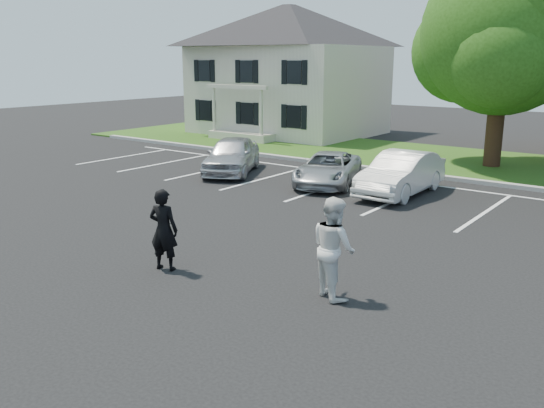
% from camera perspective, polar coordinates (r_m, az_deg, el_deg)
% --- Properties ---
extents(ground_plane, '(90.00, 90.00, 0.00)m').
position_cam_1_polar(ground_plane, '(12.84, -2.70, -6.30)').
color(ground_plane, black).
rests_on(ground_plane, ground).
extents(curb, '(40.00, 0.30, 0.15)m').
position_cam_1_polar(curb, '(23.02, 16.68, 2.54)').
color(curb, gray).
rests_on(curb, ground).
extents(grass_strip, '(44.00, 8.00, 0.08)m').
position_cam_1_polar(grass_strip, '(26.76, 19.71, 3.80)').
color(grass_strip, '#234C13').
rests_on(grass_strip, ground).
extents(stall_lines, '(34.00, 5.36, 0.01)m').
position_cam_1_polar(stall_lines, '(19.77, 17.34, 0.43)').
color(stall_lines, white).
rests_on(stall_lines, ground).
extents(house, '(10.30, 9.22, 7.60)m').
position_cam_1_polar(house, '(35.81, 1.63, 13.14)').
color(house, '#BDB2A1').
rests_on(house, ground).
extents(tree, '(7.80, 7.20, 8.80)m').
position_cam_1_polar(tree, '(25.93, 22.21, 15.09)').
color(tree, black).
rests_on(tree, ground).
extents(man_black_suit, '(0.76, 0.61, 1.81)m').
position_cam_1_polar(man_black_suit, '(12.66, -10.69, -2.52)').
color(man_black_suit, black).
rests_on(man_black_suit, ground).
extents(man_white_shirt, '(1.21, 1.13, 1.98)m').
position_cam_1_polar(man_white_shirt, '(11.09, 6.11, -4.29)').
color(man_white_shirt, silver).
rests_on(man_white_shirt, ground).
extents(car_silver_west, '(3.53, 4.61, 1.46)m').
position_cam_1_polar(car_silver_west, '(23.25, -4.00, 4.86)').
color(car_silver_west, silver).
rests_on(car_silver_west, ground).
extents(car_silver_minivan, '(3.19, 4.59, 1.16)m').
position_cam_1_polar(car_silver_minivan, '(21.17, 5.56, 3.49)').
color(car_silver_minivan, '#A6A9AE').
rests_on(car_silver_minivan, ground).
extents(car_white_sedan, '(1.57, 4.37, 1.43)m').
position_cam_1_polar(car_white_sedan, '(19.96, 12.66, 2.95)').
color(car_white_sedan, silver).
rests_on(car_white_sedan, ground).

